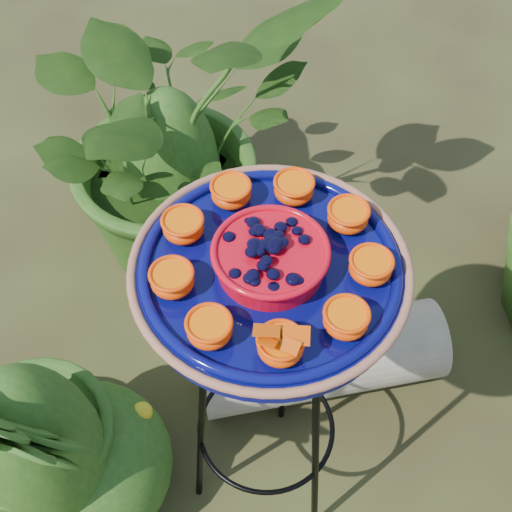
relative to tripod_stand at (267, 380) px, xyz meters
The scene contains 6 objects.
ground_plane 0.54m from the tripod_stand, 55.37° to the left, with size 20.00×20.00×0.00m, color black.
tripod_stand is the anchor object (origin of this frame).
feeder_dish 0.38m from the tripod_stand, 74.13° to the right, with size 0.48×0.48×0.10m.
driftwood_log 0.53m from the tripod_stand, 72.48° to the left, with size 0.22×0.22×0.67m, color tan.
shrub_back_left 0.86m from the tripod_stand, 119.52° to the left, with size 0.82×0.71×0.91m, color #234A13.
shrub_front_left 0.52m from the tripod_stand, 160.91° to the right, with size 0.46×0.37×0.83m, color #234A13.
Camera 1 is at (0.04, -0.77, 1.84)m, focal length 50.00 mm.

